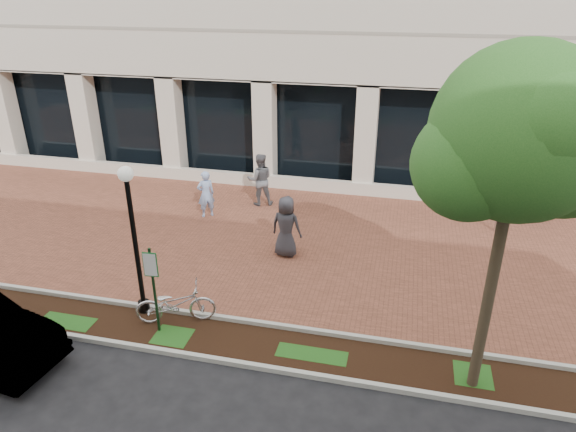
% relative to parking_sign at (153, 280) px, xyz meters
% --- Properties ---
extents(ground, '(120.00, 120.00, 0.00)m').
position_rel_parking_sign_xyz_m(ground, '(1.84, 5.27, -1.44)').
color(ground, black).
rests_on(ground, ground).
extents(brick_plaza, '(40.00, 9.00, 0.01)m').
position_rel_parking_sign_xyz_m(brick_plaza, '(1.84, 5.27, -1.44)').
color(brick_plaza, brown).
rests_on(brick_plaza, ground).
extents(planting_strip, '(40.00, 1.50, 0.01)m').
position_rel_parking_sign_xyz_m(planting_strip, '(1.84, 0.02, -1.44)').
color(planting_strip, black).
rests_on(planting_strip, ground).
extents(curb_plaza_side, '(40.00, 0.12, 0.12)m').
position_rel_parking_sign_xyz_m(curb_plaza_side, '(1.84, 0.77, -1.38)').
color(curb_plaza_side, '#B0B0A6').
rests_on(curb_plaza_side, ground).
extents(curb_street_side, '(40.00, 0.12, 0.12)m').
position_rel_parking_sign_xyz_m(curb_street_side, '(1.84, -0.73, -1.38)').
color(curb_street_side, '#B0B0A6').
rests_on(curb_street_side, ground).
extents(parking_sign, '(0.34, 0.07, 2.25)m').
position_rel_parking_sign_xyz_m(parking_sign, '(0.00, 0.00, 0.00)').
color(parking_sign, '#123217').
rests_on(parking_sign, ground).
extents(lamppost, '(0.36, 0.36, 3.89)m').
position_rel_parking_sign_xyz_m(lamppost, '(-0.73, 0.67, 0.76)').
color(lamppost, black).
rests_on(lamppost, ground).
extents(street_tree, '(3.63, 3.03, 6.89)m').
position_rel_parking_sign_xyz_m(street_tree, '(7.21, -0.12, 3.73)').
color(street_tree, '#473A29').
rests_on(street_tree, ground).
extents(locked_bicycle, '(2.06, 1.30, 1.02)m').
position_rel_parking_sign_xyz_m(locked_bicycle, '(0.26, 0.47, -0.93)').
color(locked_bicycle, silver).
rests_on(locked_bicycle, ground).
extents(pedestrian_left, '(0.74, 0.71, 1.70)m').
position_rel_parking_sign_xyz_m(pedestrian_left, '(-1.31, 6.49, -0.59)').
color(pedestrian_left, '#8DA6D3').
rests_on(pedestrian_left, ground).
extents(pedestrian_mid, '(1.16, 1.03, 1.97)m').
position_rel_parking_sign_xyz_m(pedestrian_mid, '(0.25, 7.96, -0.46)').
color(pedestrian_mid, '#5B5B60').
rests_on(pedestrian_mid, ground).
extents(pedestrian_right, '(1.01, 0.74, 1.91)m').
position_rel_parking_sign_xyz_m(pedestrian_right, '(2.09, 4.38, -0.49)').
color(pedestrian_right, '#2B2B31').
rests_on(pedestrian_right, ground).
extents(bollard, '(0.12, 0.12, 0.92)m').
position_rel_parking_sign_xyz_m(bollard, '(8.56, 7.54, -0.98)').
color(bollard, '#B3B4B8').
rests_on(bollard, ground).
extents(bike_rack_cluster, '(3.50, 1.73, 0.96)m').
position_rel_parking_sign_xyz_m(bike_rack_cluster, '(8.83, 9.37, -0.99)').
color(bike_rack_cluster, black).
rests_on(bike_rack_cluster, ground).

